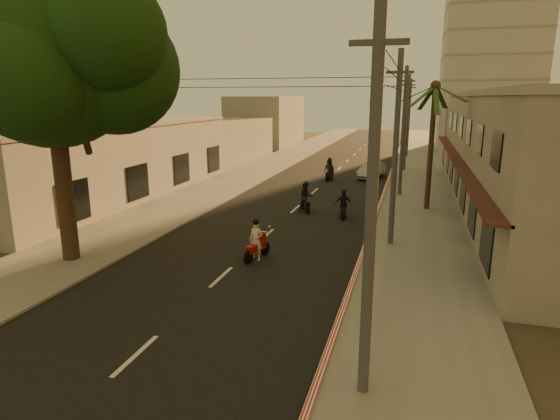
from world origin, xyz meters
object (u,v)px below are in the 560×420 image
(scooter_red, at_px, (256,241))
(scooter_mid_a, at_px, (306,198))
(scooter_mid_b, at_px, (343,205))
(scooter_far_a, at_px, (329,170))
(broadleaf_tree, at_px, (60,57))
(parked_car, at_px, (371,170))
(palm_tree, at_px, (435,93))

(scooter_red, relative_size, scooter_mid_a, 0.99)
(scooter_red, height_order, scooter_mid_b, scooter_red)
(scooter_red, distance_m, scooter_far_a, 20.69)
(broadleaf_tree, bearing_deg, scooter_far_a, 73.38)
(scooter_red, bearing_deg, scooter_mid_a, 103.93)
(broadleaf_tree, relative_size, scooter_far_a, 6.07)
(scooter_red, xyz_separation_m, scooter_mid_a, (0.09, 9.21, 0.04))
(scooter_red, distance_m, scooter_mid_b, 8.70)
(scooter_far_a, xyz_separation_m, parked_car, (3.33, 2.06, -0.19))
(broadleaf_tree, xyz_separation_m, scooter_mid_a, (7.39, 11.39, -7.60))
(scooter_red, distance_m, parked_car, 22.93)
(palm_tree, bearing_deg, scooter_mid_b, -144.86)
(palm_tree, relative_size, scooter_mid_b, 4.61)
(scooter_far_a, bearing_deg, parked_car, 38.32)
(scooter_mid_b, distance_m, scooter_far_a, 12.73)
(scooter_red, height_order, scooter_far_a, scooter_far_a)
(scooter_mid_b, bearing_deg, scooter_red, -116.49)
(broadleaf_tree, distance_m, scooter_far_a, 25.04)
(palm_tree, distance_m, scooter_mid_b, 8.63)
(broadleaf_tree, distance_m, parked_car, 28.02)
(scooter_mid_b, bearing_deg, broadleaf_tree, -142.63)
(scooter_mid_a, height_order, scooter_far_a, scooter_far_a)
(scooter_mid_b, bearing_deg, parked_car, 79.28)
(palm_tree, xyz_separation_m, scooter_mid_a, (-7.22, -2.46, -6.27))
(broadleaf_tree, height_order, scooter_mid_b, broadleaf_tree)
(broadleaf_tree, height_order, scooter_far_a, broadleaf_tree)
(parked_car, bearing_deg, scooter_mid_a, -90.42)
(scooter_far_a, relative_size, parked_car, 0.45)
(palm_tree, relative_size, scooter_mid_a, 4.27)
(scooter_mid_a, height_order, scooter_mid_b, scooter_mid_a)
(palm_tree, relative_size, scooter_far_a, 4.11)
(palm_tree, height_order, parked_car, palm_tree)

